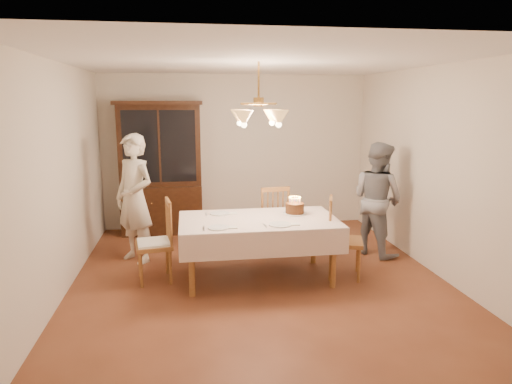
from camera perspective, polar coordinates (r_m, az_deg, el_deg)
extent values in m
plane|color=brown|center=(5.77, 0.30, -10.67)|extent=(5.00, 5.00, 0.00)
plane|color=white|center=(5.37, 0.33, 16.01)|extent=(5.00, 5.00, 0.00)
plane|color=beige|center=(7.88, -2.52, 5.05)|extent=(4.50, 0.00, 4.50)
plane|color=beige|center=(3.03, 7.72, -5.30)|extent=(4.50, 0.00, 4.50)
plane|color=beige|center=(5.54, -23.34, 1.44)|extent=(0.00, 5.00, 5.00)
plane|color=beige|center=(6.18, 21.42, 2.53)|extent=(0.00, 5.00, 5.00)
cube|color=brown|center=(5.54, 0.31, -3.65)|extent=(1.80, 1.00, 0.04)
cube|color=white|center=(5.53, 0.31, -3.41)|extent=(1.90, 1.10, 0.01)
cylinder|color=brown|center=(5.19, -8.05, -9.16)|extent=(0.07, 0.07, 0.71)
cylinder|color=brown|center=(5.45, 9.65, -8.21)|extent=(0.07, 0.07, 0.71)
cylinder|color=brown|center=(5.99, -8.15, -6.36)|extent=(0.07, 0.07, 0.71)
cylinder|color=brown|center=(6.21, 7.23, -5.68)|extent=(0.07, 0.07, 0.71)
cube|color=black|center=(7.73, -11.61, -2.07)|extent=(1.30, 0.50, 0.80)
cube|color=black|center=(7.61, -11.91, 5.73)|extent=(1.30, 0.40, 1.30)
cube|color=black|center=(7.41, -11.99, 5.58)|extent=(1.14, 0.01, 1.14)
cube|color=black|center=(7.53, -12.14, 10.85)|extent=(1.38, 0.54, 0.06)
cube|color=brown|center=(6.55, 1.90, -3.83)|extent=(0.49, 0.47, 0.05)
cube|color=brown|center=(6.26, 2.46, 0.34)|extent=(0.40, 0.08, 0.06)
cylinder|color=brown|center=(6.82, 2.90, -5.26)|extent=(0.04, 0.04, 0.43)
cylinder|color=brown|center=(6.72, -0.03, -5.51)|extent=(0.04, 0.04, 0.43)
cylinder|color=brown|center=(6.52, 3.86, -6.08)|extent=(0.04, 0.04, 0.43)
cylinder|color=brown|center=(6.41, 0.81, -6.35)|extent=(0.04, 0.04, 0.43)
cube|color=brown|center=(5.68, -12.65, -6.50)|extent=(0.48, 0.50, 0.05)
cube|color=brown|center=(5.56, -10.93, -1.26)|extent=(0.09, 0.40, 0.06)
cylinder|color=brown|center=(5.91, -14.35, -8.26)|extent=(0.04, 0.04, 0.43)
cylinder|color=brown|center=(5.58, -14.15, -9.47)|extent=(0.04, 0.04, 0.43)
cylinder|color=brown|center=(5.94, -11.04, -8.04)|extent=(0.04, 0.04, 0.43)
cylinder|color=brown|center=(5.60, -10.64, -9.23)|extent=(0.04, 0.04, 0.43)
cube|color=silver|center=(5.67, -12.67, -6.17)|extent=(0.43, 0.45, 0.03)
cube|color=brown|center=(5.78, 11.07, -6.11)|extent=(0.54, 0.55, 0.05)
cube|color=brown|center=(5.65, 9.34, -1.01)|extent=(0.16, 0.39, 0.06)
cylinder|color=brown|center=(5.69, 12.75, -8.96)|extent=(0.04, 0.04, 0.43)
cylinder|color=brown|center=(6.03, 12.57, -7.78)|extent=(0.04, 0.04, 0.43)
cylinder|color=brown|center=(5.68, 9.28, -8.86)|extent=(0.04, 0.04, 0.43)
cylinder|color=brown|center=(6.02, 9.31, -7.69)|extent=(0.04, 0.04, 0.43)
imported|color=silver|center=(6.35, -14.93, -0.79)|extent=(0.75, 0.74, 1.74)
imported|color=slate|center=(6.66, 14.90, -0.84)|extent=(0.90, 0.97, 1.61)
cylinder|color=white|center=(5.78, 4.85, -2.69)|extent=(0.30, 0.30, 0.01)
cylinder|color=#391D0D|center=(5.77, 4.86, -2.01)|extent=(0.23, 0.23, 0.13)
cylinder|color=#598CD8|center=(5.76, 5.55, -1.03)|extent=(0.01, 0.01, 0.07)
sphere|color=#FFB23F|center=(5.75, 5.56, -0.64)|extent=(0.01, 0.01, 0.01)
cylinder|color=pink|center=(5.78, 5.45, -0.98)|extent=(0.01, 0.01, 0.07)
sphere|color=#FFB23F|center=(5.78, 5.46, -0.60)|extent=(0.01, 0.01, 0.01)
cylinder|color=#EACC66|center=(5.80, 5.29, -0.94)|extent=(0.01, 0.01, 0.07)
sphere|color=#FFB23F|center=(5.79, 5.29, -0.56)|extent=(0.01, 0.01, 0.01)
cylinder|color=#598CD8|center=(5.81, 5.07, -0.92)|extent=(0.01, 0.01, 0.07)
sphere|color=#FFB23F|center=(5.80, 5.08, -0.53)|extent=(0.01, 0.01, 0.01)
cylinder|color=pink|center=(5.81, 4.84, -0.91)|extent=(0.01, 0.01, 0.07)
sphere|color=#FFB23F|center=(5.81, 4.84, -0.52)|extent=(0.01, 0.01, 0.01)
cylinder|color=#EACC66|center=(5.81, 4.61, -0.92)|extent=(0.01, 0.01, 0.07)
sphere|color=#FFB23F|center=(5.80, 4.61, -0.53)|extent=(0.01, 0.01, 0.01)
cylinder|color=#598CD8|center=(5.80, 4.40, -0.94)|extent=(0.01, 0.01, 0.07)
sphere|color=#FFB23F|center=(5.79, 4.41, -0.55)|extent=(0.01, 0.01, 0.01)
cylinder|color=pink|center=(5.78, 4.26, -0.98)|extent=(0.01, 0.01, 0.07)
sphere|color=#FFB23F|center=(5.77, 4.27, -0.59)|extent=(0.01, 0.01, 0.01)
cylinder|color=#EACC66|center=(5.75, 4.19, -1.03)|extent=(0.01, 0.01, 0.07)
sphere|color=#FFB23F|center=(5.75, 4.19, -0.64)|extent=(0.01, 0.01, 0.01)
cylinder|color=#598CD8|center=(5.73, 4.20, -1.08)|extent=(0.01, 0.01, 0.07)
sphere|color=#FFB23F|center=(5.72, 4.21, -0.69)|extent=(0.01, 0.01, 0.01)
cylinder|color=pink|center=(5.71, 4.29, -1.13)|extent=(0.01, 0.01, 0.07)
sphere|color=#FFB23F|center=(5.70, 4.30, -0.74)|extent=(0.01, 0.01, 0.01)
cylinder|color=#EACC66|center=(5.69, 4.46, -1.17)|extent=(0.01, 0.01, 0.07)
sphere|color=#FFB23F|center=(5.68, 4.47, -0.77)|extent=(0.01, 0.01, 0.01)
cylinder|color=#598CD8|center=(5.68, 4.68, -1.20)|extent=(0.01, 0.01, 0.07)
sphere|color=#FFB23F|center=(5.67, 4.68, -0.80)|extent=(0.01, 0.01, 0.01)
cylinder|color=pink|center=(5.68, 4.92, -1.21)|extent=(0.01, 0.01, 0.07)
sphere|color=#FFB23F|center=(5.67, 4.93, -0.81)|extent=(0.01, 0.01, 0.01)
cylinder|color=#EACC66|center=(5.68, 5.16, -1.20)|extent=(0.01, 0.01, 0.07)
sphere|color=#FFB23F|center=(5.68, 5.16, -0.80)|extent=(0.01, 0.01, 0.01)
cylinder|color=#598CD8|center=(5.70, 5.36, -1.17)|extent=(0.01, 0.01, 0.07)
sphere|color=#FFB23F|center=(5.69, 5.37, -0.78)|extent=(0.01, 0.01, 0.01)
cylinder|color=pink|center=(5.72, 5.50, -1.13)|extent=(0.01, 0.01, 0.07)
sphere|color=#FFB23F|center=(5.71, 5.51, -0.74)|extent=(0.01, 0.01, 0.01)
cylinder|color=#EACC66|center=(5.74, 5.57, -1.08)|extent=(0.01, 0.01, 0.07)
sphere|color=#FFB23F|center=(5.73, 5.58, -0.69)|extent=(0.01, 0.01, 0.01)
cylinder|color=white|center=(5.14, -4.73, -4.47)|extent=(0.24, 0.24, 0.02)
cube|color=silver|center=(5.13, -6.55, -4.57)|extent=(0.01, 0.16, 0.01)
cube|color=silver|center=(5.15, -2.92, -4.43)|extent=(0.10, 0.10, 0.01)
cylinder|color=white|center=(5.26, 3.04, -4.08)|extent=(0.26, 0.26, 0.02)
cube|color=silver|center=(5.23, 1.14, -4.21)|extent=(0.01, 0.16, 0.01)
cube|color=silver|center=(5.30, 4.90, -4.02)|extent=(0.10, 0.10, 0.01)
cylinder|color=white|center=(5.78, -4.57, -2.69)|extent=(0.25, 0.25, 0.02)
cube|color=silver|center=(5.77, -6.26, -2.78)|extent=(0.01, 0.16, 0.01)
cube|color=silver|center=(5.79, -2.89, -2.65)|extent=(0.10, 0.10, 0.01)
cylinder|color=#BF8C3F|center=(5.36, 0.33, 13.88)|extent=(0.02, 0.02, 0.40)
cylinder|color=#BF8C3F|center=(5.35, 0.33, 11.20)|extent=(0.12, 0.12, 0.10)
cone|color=#D8994C|center=(5.58, 2.04, 9.35)|extent=(0.22, 0.22, 0.18)
sphere|color=#FFD899|center=(5.59, 2.03, 8.64)|extent=(0.07, 0.07, 0.07)
cone|color=#D8994C|center=(5.52, -2.05, 9.33)|extent=(0.22, 0.22, 0.18)
sphere|color=#FFD899|center=(5.53, -2.05, 8.61)|extent=(0.07, 0.07, 0.07)
cone|color=#D8994C|center=(5.13, -1.54, 9.18)|extent=(0.22, 0.22, 0.18)
sphere|color=#FFD899|center=(5.13, -1.53, 8.40)|extent=(0.07, 0.07, 0.07)
cone|color=#D8994C|center=(5.20, 2.86, 9.20)|extent=(0.22, 0.22, 0.18)
sphere|color=#FFD899|center=(5.20, 2.85, 8.43)|extent=(0.07, 0.07, 0.07)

